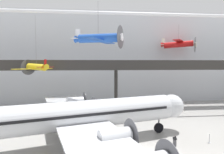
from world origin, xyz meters
name	(u,v)px	position (x,y,z in m)	size (l,w,h in m)	color
ground_plane	(142,153)	(0.00, 0.00, 0.00)	(260.00, 260.00, 0.00)	#9E9B96
hangar_back_wall	(113,57)	(0.00, 28.44, 10.78)	(140.00, 3.00, 21.55)	silver
mezzanine_walkway	(117,68)	(0.00, 20.81, 8.36)	(110.00, 3.20, 10.02)	#2D2B28
ceiling_truss_beam	(120,13)	(0.00, 16.46, 18.37)	(120.00, 0.60, 0.60)	silver
airliner_silver_main	(72,116)	(-7.45, 2.74, 3.43)	(30.68, 35.57, 9.71)	silver
suspended_plane_blue_trainer	(98,38)	(-4.22, 8.52, 12.89)	(7.52, 8.59, 6.69)	#1E4CAD
suspended_plane_red_highwing	(178,44)	(14.43, 23.68, 13.66)	(7.95, 8.64, 6.32)	red
suspended_plane_yellow_lowwing	(36,67)	(-15.00, 17.34, 8.71)	(6.94, 6.90, 10.71)	yellow
stanchion_barrier	(209,140)	(8.65, 1.88, 0.33)	(0.36, 0.36, 1.08)	#B2B5BA
info_sign_pedestal	(175,142)	(4.16, 1.40, 0.46)	(0.29, 0.75, 1.24)	#4C4C51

